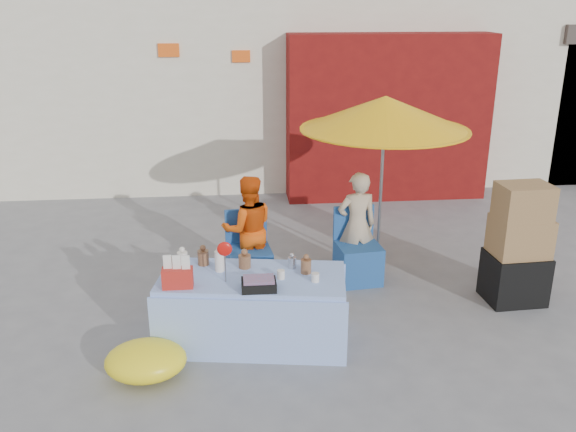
{
  "coord_description": "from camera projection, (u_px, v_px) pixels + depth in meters",
  "views": [
    {
      "loc": [
        -0.29,
        -5.24,
        3.11
      ],
      "look_at": [
        0.26,
        0.6,
        1.0
      ],
      "focal_mm": 38.0,
      "sensor_mm": 36.0,
      "label": 1
    }
  ],
  "objects": [
    {
      "name": "vendor_beige",
      "position": [
        357.0,
        225.0,
        7.02
      ],
      "size": [
        0.49,
        0.35,
        1.27
      ],
      "primitive_type": "imported",
      "rotation": [
        0.0,
        0.0,
        3.26
      ],
      "color": "tan",
      "rests_on": "ground"
    },
    {
      "name": "umbrella",
      "position": [
        385.0,
        114.0,
        6.76
      ],
      "size": [
        1.9,
        1.9,
        2.09
      ],
      "color": "gray",
      "rests_on": "ground"
    },
    {
      "name": "vendor_orange",
      "position": [
        248.0,
        229.0,
        6.91
      ],
      "size": [
        0.66,
        0.54,
        1.26
      ],
      "primitive_type": "imported",
      "rotation": [
        0.0,
        0.0,
        3.26
      ],
      "color": "#E74F0C",
      "rests_on": "ground"
    },
    {
      "name": "tarp_bundle",
      "position": [
        146.0,
        361.0,
        5.25
      ],
      "size": [
        0.81,
        0.7,
        0.32
      ],
      "primitive_type": "ellipsoid",
      "rotation": [
        0.0,
        0.0,
        0.22
      ],
      "color": "yellow",
      "rests_on": "ground"
    },
    {
      "name": "box_stack",
      "position": [
        518.0,
        248.0,
        6.44
      ],
      "size": [
        0.62,
        0.52,
        1.32
      ],
      "rotation": [
        0.0,
        0.0,
        0.05
      ],
      "color": "black",
      "rests_on": "ground"
    },
    {
      "name": "market_table",
      "position": [
        252.0,
        307.0,
        5.76
      ],
      "size": [
        1.86,
        1.07,
        1.07
      ],
      "rotation": [
        0.0,
        0.0,
        -0.15
      ],
      "color": "#9CB7FA",
      "rests_on": "ground"
    },
    {
      "name": "chair_left",
      "position": [
        249.0,
        264.0,
        6.91
      ],
      "size": [
        0.53,
        0.52,
        0.85
      ],
      "rotation": [
        0.0,
        0.0,
        0.11
      ],
      "color": "#1F4D91",
      "rests_on": "ground"
    },
    {
      "name": "ground",
      "position": [
        267.0,
        333.0,
        5.99
      ],
      "size": [
        80.0,
        80.0,
        0.0
      ],
      "primitive_type": "plane",
      "color": "slate",
      "rests_on": "ground"
    },
    {
      "name": "chair_right",
      "position": [
        358.0,
        260.0,
        7.02
      ],
      "size": [
        0.53,
        0.52,
        0.85
      ],
      "rotation": [
        0.0,
        0.0,
        0.11
      ],
      "color": "#1F4D91",
      "rests_on": "ground"
    }
  ]
}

